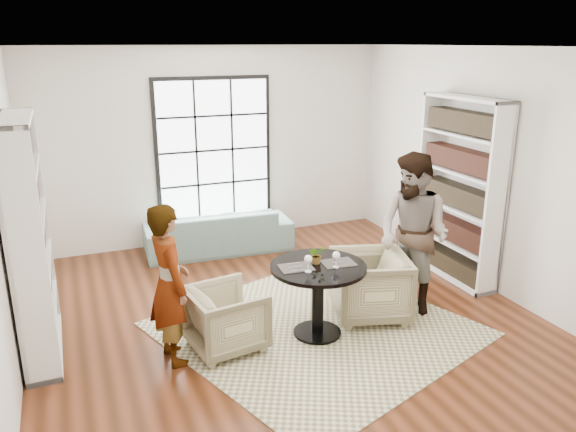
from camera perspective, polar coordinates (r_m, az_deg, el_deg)
name	(u,v)px	position (r m, az deg, el deg)	size (l,w,h in m)	color
ground	(286,318)	(6.57, -0.24, -10.34)	(6.00, 6.00, 0.00)	#612D17
room_shell	(268,201)	(6.57, -2.02, 1.49)	(6.00, 6.01, 6.00)	silver
rug	(316,329)	(6.34, 2.89, -11.38)	(2.91, 2.91, 0.01)	#BDBB8E
pedestal_table	(318,285)	(5.99, 3.07, -7.02)	(1.01, 1.01, 0.81)	black
sofa	(218,230)	(8.56, -7.10, -1.43)	(2.17, 0.85, 0.63)	gray
armchair_left	(226,319)	(5.88, -6.32, -10.32)	(0.71, 0.73, 0.67)	tan
armchair_right	(369,286)	(6.52, 8.27, -7.03)	(0.82, 0.84, 0.77)	tan
person_left	(169,284)	(5.57, -11.96, -6.81)	(0.59, 0.39, 1.62)	gray
person_right	(413,234)	(6.59, 12.61, -1.80)	(0.91, 0.71, 1.87)	gray
placemat_left	(296,267)	(5.83, 0.83, -5.25)	(0.34, 0.26, 0.01)	#272522
placemat_right	(338,263)	(5.97, 5.13, -4.77)	(0.34, 0.26, 0.01)	#272522
cutlery_left	(296,267)	(5.83, 0.83, -5.19)	(0.14, 0.22, 0.01)	silver
cutlery_right	(338,262)	(5.96, 5.13, -4.71)	(0.14, 0.22, 0.01)	silver
wine_glass_left	(308,260)	(5.68, 2.08, -4.47)	(0.08, 0.08, 0.18)	silver
wine_glass_right	(336,256)	(5.81, 4.93, -4.07)	(0.08, 0.08, 0.18)	silver
flower_centerpiece	(317,254)	(5.92, 2.92, -3.93)	(0.18, 0.15, 0.20)	gray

